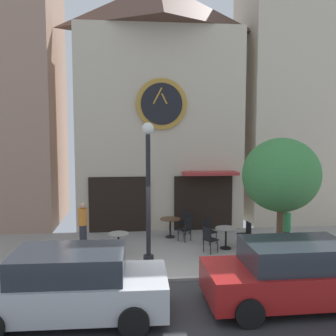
{
  "coord_description": "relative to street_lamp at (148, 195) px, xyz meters",
  "views": [
    {
      "loc": [
        -0.93,
        -9.96,
        4.15
      ],
      "look_at": [
        0.34,
        2.7,
        2.91
      ],
      "focal_mm": 39.77,
      "sensor_mm": 36.0,
      "label": 1
    }
  ],
  "objects": [
    {
      "name": "ground_plane",
      "position": [
        0.41,
        -1.66,
        -2.28
      ],
      "size": [
        26.63,
        11.74,
        0.13
      ],
      "color": "gray"
    },
    {
      "name": "cafe_chair_right_end",
      "position": [
        2.34,
        2.2,
        -1.72
      ],
      "size": [
        0.54,
        0.54,
        0.9
      ],
      "color": "black",
      "rests_on": "ground_plane"
    },
    {
      "name": "street_tree",
      "position": [
        4.02,
        -0.38,
        0.59
      ],
      "size": [
        2.37,
        2.13,
        3.98
      ],
      "color": "brown",
      "rests_on": "ground_plane"
    },
    {
      "name": "cafe_chair_near_tree",
      "position": [
        1.55,
        2.51,
        -1.72
      ],
      "size": [
        0.56,
        0.56,
        0.9
      ],
      "color": "black",
      "rests_on": "ground_plane"
    },
    {
      "name": "cafe_chair_corner",
      "position": [
        3.61,
        1.65,
        -1.72
      ],
      "size": [
        0.44,
        0.44,
        0.9
      ],
      "color": "black",
      "rests_on": "ground_plane"
    },
    {
      "name": "parked_car_red",
      "position": [
        3.36,
        -2.9,
        -1.49
      ],
      "size": [
        4.32,
        2.06,
        1.55
      ],
      "color": "maroon",
      "rests_on": "ground_plane"
    },
    {
      "name": "pedestrian_orange",
      "position": [
        -2.23,
        2.04,
        -1.39
      ],
      "size": [
        0.41,
        0.41,
        1.67
      ],
      "color": "#2D2D38",
      "rests_on": "ground_plane"
    },
    {
      "name": "pedestrian_green",
      "position": [
        4.63,
        0.58,
        -1.39
      ],
      "size": [
        0.38,
        0.38,
        1.67
      ],
      "color": "#2D2D38",
      "rests_on": "ground_plane"
    },
    {
      "name": "street_lamp",
      "position": [
        0.0,
        0.0,
        0.0
      ],
      "size": [
        0.36,
        0.36,
        4.44
      ],
      "color": "black",
      "rests_on": "ground_plane"
    },
    {
      "name": "neighbor_building_right",
      "position": [
        8.01,
        6.14,
        3.79
      ],
      "size": [
        6.46,
        3.88,
        12.08
      ],
      "color": "beige",
      "rests_on": "ground_plane"
    },
    {
      "name": "cafe_table_near_door",
      "position": [
        2.83,
        1.5,
        -1.7
      ],
      "size": [
        0.75,
        0.75,
        0.76
      ],
      "color": "black",
      "rests_on": "ground_plane"
    },
    {
      "name": "cafe_table_near_curb",
      "position": [
        1.01,
        3.14,
        -1.69
      ],
      "size": [
        0.79,
        0.79,
        0.75
      ],
      "color": "black",
      "rests_on": "ground_plane"
    },
    {
      "name": "parked_car_silver",
      "position": [
        -1.89,
        -3.02,
        -1.49
      ],
      "size": [
        4.34,
        2.1,
        1.55
      ],
      "color": "#B7BABF",
      "rests_on": "ground_plane"
    },
    {
      "name": "clock_building",
      "position": [
        0.76,
        5.46,
        3.23
      ],
      "size": [
        7.08,
        3.86,
        10.61
      ],
      "color": "beige",
      "rests_on": "ground_plane"
    },
    {
      "name": "cafe_table_leftmost",
      "position": [
        -0.95,
        1.14,
        -1.72
      ],
      "size": [
        0.69,
        0.69,
        0.76
      ],
      "color": "black",
      "rests_on": "ground_plane"
    },
    {
      "name": "cafe_chair_facing_street",
      "position": [
        2.13,
        1.09,
        -1.72
      ],
      "size": [
        0.55,
        0.55,
        0.9
      ],
      "color": "black",
      "rests_on": "ground_plane"
    },
    {
      "name": "cafe_chair_left_end",
      "position": [
        1.68,
        3.62,
        -1.72
      ],
      "size": [
        0.56,
        0.56,
        0.9
      ],
      "color": "black",
      "rests_on": "ground_plane"
    }
  ]
}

